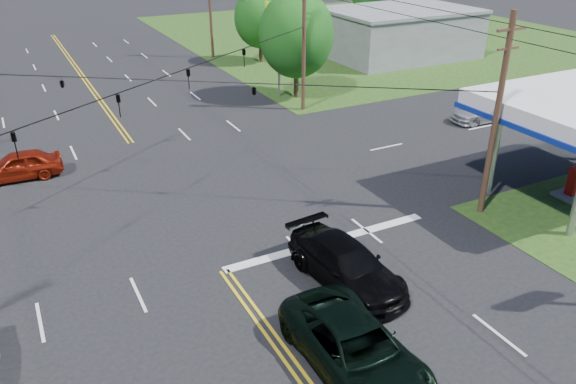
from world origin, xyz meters
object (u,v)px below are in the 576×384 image
tree_right_b (260,18)px  tree_right_a (296,35)px  pole_right_far (210,4)px  suv_black (346,264)px  retail_ne (399,34)px  pickup_dkgreen (355,348)px  pole_ne (304,43)px  pole_se (497,115)px

tree_right_b → tree_right_a: bearing=-101.8°
pole_right_far → tree_right_a: (1.00, -16.00, -0.30)m
tree_right_a → suv_black: tree_right_a is taller
pole_right_far → suv_black: 40.21m
retail_ne → tree_right_b: size_ratio=1.98×
tree_right_a → pickup_dkgreen: (-12.33, -27.06, -4.02)m
pole_right_far → tree_right_a: size_ratio=1.22×
suv_black → pole_ne: bearing=59.8°
pole_ne → tree_right_a: size_ratio=1.16×
tree_right_b → pickup_dkgreen: bearing=-110.8°
pole_ne → suv_black: bearing=-114.4°
retail_ne → pole_right_far: pole_right_far is taller
retail_ne → suv_black: bearing=-130.1°
tree_right_a → pickup_dkgreen: tree_right_a is taller
retail_ne → pole_se: 33.72m
tree_right_b → pickup_dkgreen: (-14.83, -39.06, -3.37)m
pole_se → pole_right_far: pole_right_far is taller
pole_right_far → tree_right_a: 16.03m
retail_ne → suv_black: (-26.03, -30.94, -1.36)m
pole_se → tree_right_a: size_ratio=1.16×
pole_se → pole_ne: (0.00, 18.00, 0.00)m
pole_se → tree_right_b: 33.19m
retail_ne → pole_se: size_ratio=1.47×
pole_se → pickup_dkgreen: pole_se is taller
suv_black → pole_se: bearing=6.3°
retail_ne → pole_ne: pole_ne is taller
pickup_dkgreen → tree_right_b: bearing=69.6°
pole_se → tree_right_b: bearing=83.9°
pole_right_far → tree_right_a: pole_right_far is taller
tree_right_b → retail_ne: bearing=-16.5°
pole_ne → tree_right_b: 15.42m
tree_right_a → tree_right_b: 12.27m
retail_ne → tree_right_a: tree_right_a is taller
tree_right_b → pole_ne: bearing=-103.1°
pole_right_far → pole_se: bearing=-90.0°
pole_right_far → tree_right_b: (3.50, -4.00, -0.95)m
tree_right_a → tree_right_b: (2.50, 12.00, -0.65)m
pole_right_far → tree_right_a: bearing=-86.4°
pickup_dkgreen → suv_black: pickup_dkgreen is taller
pickup_dkgreen → retail_ne: bearing=51.5°
retail_ne → pole_se: (-17.00, -29.00, 2.72)m
retail_ne → pole_se: pole_se is taller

